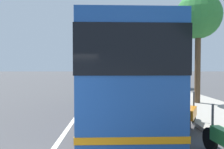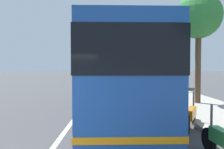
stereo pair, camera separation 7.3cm
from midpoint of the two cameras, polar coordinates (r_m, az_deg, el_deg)
sidewalk_curb at (r=13.80m, az=20.50°, el=-7.04°), size 110.00×3.60×0.14m
lane_divider_line at (r=13.01m, az=-7.30°, el=-7.77°), size 110.00×0.16×0.01m
coach_bus at (r=9.76m, az=1.38°, el=0.94°), size 10.16×2.82×3.49m
motorcycle_far_end at (r=8.50m, az=19.43°, el=-9.86°), size 1.94×1.05×1.26m
motorcycle_by_tree at (r=10.98m, az=14.59°, el=-7.09°), size 1.94×1.03×1.28m
car_far_distant at (r=35.50m, az=-5.63°, el=-0.44°), size 4.51×2.08×1.57m
car_side_street at (r=43.20m, az=-4.89°, el=0.01°), size 4.64×2.11×1.61m
roadside_tree_mid_block at (r=13.94m, az=21.06°, el=13.53°), size 2.57×2.57×6.39m
roadside_tree_far_block at (r=25.03m, az=10.01°, el=8.17°), size 4.32×4.32×7.10m
utility_pole at (r=20.12m, az=12.83°, el=5.00°), size 0.29×0.29×6.58m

